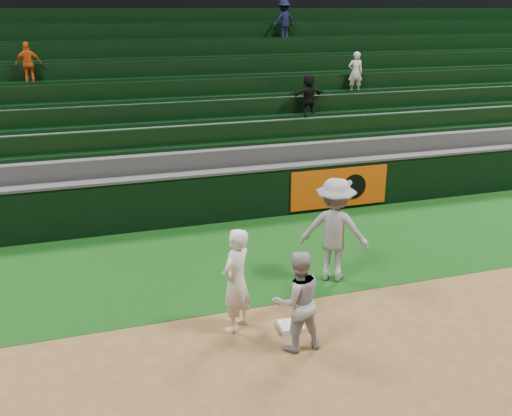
% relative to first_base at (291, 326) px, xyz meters
% --- Properties ---
extents(ground, '(70.00, 70.00, 0.00)m').
position_rel_first_base_xyz_m(ground, '(0.18, -0.09, -0.04)').
color(ground, brown).
rests_on(ground, ground).
extents(foul_grass, '(36.00, 4.20, 0.01)m').
position_rel_first_base_xyz_m(foul_grass, '(0.18, 2.91, -0.04)').
color(foul_grass, '#0D360F').
rests_on(foul_grass, ground).
extents(first_base, '(0.40, 0.40, 0.08)m').
position_rel_first_base_xyz_m(first_base, '(0.00, 0.00, 0.00)').
color(first_base, silver).
rests_on(first_base, ground).
extents(first_baseman, '(0.74, 0.72, 1.71)m').
position_rel_first_base_xyz_m(first_baseman, '(-0.83, 0.27, 0.81)').
color(first_baseman, white).
rests_on(first_baseman, ground).
extents(baserunner, '(0.78, 0.62, 1.58)m').
position_rel_first_base_xyz_m(baserunner, '(-0.12, -0.52, 0.75)').
color(baserunner, '#ABAFB6').
rests_on(baserunner, ground).
extents(base_coach, '(1.47, 1.30, 1.97)m').
position_rel_first_base_xyz_m(base_coach, '(1.40, 1.44, 0.95)').
color(base_coach, '#9899A4').
rests_on(base_coach, foul_grass).
extents(field_wall, '(36.00, 0.45, 1.25)m').
position_rel_first_base_xyz_m(field_wall, '(0.20, 5.11, 0.59)').
color(field_wall, black).
rests_on(field_wall, ground).
extents(stadium_seating, '(36.00, 5.95, 5.09)m').
position_rel_first_base_xyz_m(stadium_seating, '(0.18, 8.88, 1.66)').
color(stadium_seating, '#37373A').
rests_on(stadium_seating, ground).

